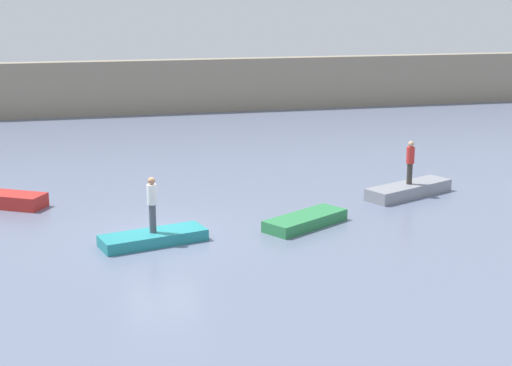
{
  "coord_description": "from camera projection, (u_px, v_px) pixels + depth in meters",
  "views": [
    {
      "loc": [
        -2.67,
        -23.97,
        7.79
      ],
      "look_at": [
        4.14,
        3.62,
        0.69
      ],
      "focal_mm": 52.95,
      "sensor_mm": 36.0,
      "label": 1
    }
  ],
  "objects": [
    {
      "name": "ground_plane",
      "position": [
        161.0,
        236.0,
        25.09
      ],
      "size": [
        120.0,
        120.0,
        0.0
      ],
      "primitive_type": "plane",
      "color": "slate"
    },
    {
      "name": "embankment_wall",
      "position": [
        111.0,
        88.0,
        50.11
      ],
      "size": [
        80.0,
        1.2,
        3.57
      ],
      "primitive_type": "cube",
      "color": "gray",
      "rests_on": "ground_plane"
    },
    {
      "name": "rowboat_red",
      "position": [
        8.0,
        200.0,
        28.52
      ],
      "size": [
        3.02,
        2.39,
        0.53
      ],
      "primitive_type": "cube",
      "rotation": [
        0.0,
        0.0,
        -0.53
      ],
      "color": "red",
      "rests_on": "ground_plane"
    },
    {
      "name": "rowboat_teal",
      "position": [
        153.0,
        238.0,
        24.29
      ],
      "size": [
        3.59,
        1.96,
        0.37
      ],
      "primitive_type": "cube",
      "rotation": [
        0.0,
        0.0,
        0.25
      ],
      "color": "teal",
      "rests_on": "ground_plane"
    },
    {
      "name": "rowboat_green",
      "position": [
        305.0,
        220.0,
        26.13
      ],
      "size": [
        3.35,
        2.63,
        0.39
      ],
      "primitive_type": "cube",
      "rotation": [
        0.0,
        0.0,
        0.54
      ],
      "color": "#2D7F47",
      "rests_on": "ground_plane"
    },
    {
      "name": "rowboat_grey",
      "position": [
        409.0,
        190.0,
        30.07
      ],
      "size": [
        4.06,
        2.6,
        0.48
      ],
      "primitive_type": "cube",
      "rotation": [
        0.0,
        0.0,
        0.41
      ],
      "color": "gray",
      "rests_on": "ground_plane"
    },
    {
      "name": "person_white_shirt",
      "position": [
        152.0,
        202.0,
        24.0
      ],
      "size": [
        0.32,
        0.32,
        1.83
      ],
      "color": "#4C4C56",
      "rests_on": "rowboat_teal"
    },
    {
      "name": "person_red_shirt",
      "position": [
        410.0,
        160.0,
        29.77
      ],
      "size": [
        0.32,
        0.32,
        1.74
      ],
      "color": "#38332D",
      "rests_on": "rowboat_grey"
    }
  ]
}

